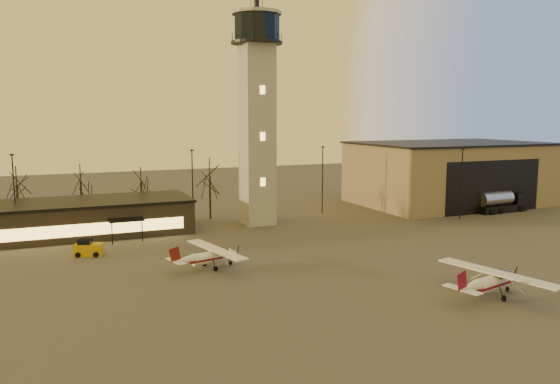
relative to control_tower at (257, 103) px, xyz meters
name	(u,v)px	position (x,y,z in m)	size (l,w,h in m)	color
ground	(380,286)	(0.00, -30.00, -16.33)	(220.00, 220.00, 0.00)	#3B3937
control_tower	(257,103)	(0.00, 0.00, 0.00)	(6.80, 6.80, 32.60)	#A19F99
hangar	(449,173)	(36.00, 3.98, -11.17)	(30.60, 20.60, 10.30)	#7B6F51
terminal	(87,217)	(-21.99, 1.98, -14.17)	(25.40, 12.20, 4.30)	black
light_poles	(258,184)	(0.50, 1.00, -10.92)	(58.50, 12.25, 10.14)	black
tree_row	(144,178)	(-13.70, 9.16, -10.39)	(37.20, 9.20, 8.80)	black
cessna_front	(494,285)	(6.99, -36.02, -15.33)	(8.46, 10.59, 2.92)	silver
cessna_rear	(213,259)	(-11.76, -18.88, -15.40)	(7.82, 9.80, 2.70)	silver
fuel_truck	(501,204)	(37.66, -6.00, -15.04)	(8.87, 3.25, 3.24)	black
service_cart	(88,249)	(-22.61, -9.07, -15.66)	(3.10, 2.46, 1.75)	#BE920B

